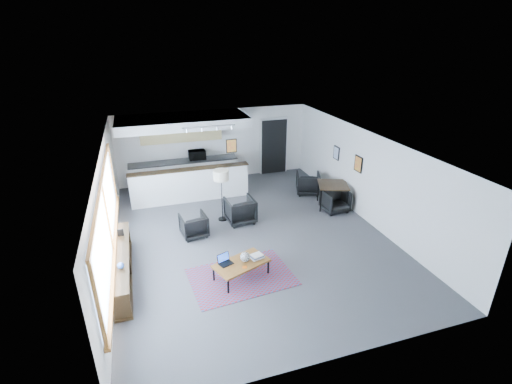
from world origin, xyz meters
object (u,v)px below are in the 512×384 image
object	(u,v)px
laptop	(225,260)
floor_lamp	(221,177)
book_stack	(257,256)
armchair_left	(194,224)
ceramic_pot	(245,257)
dining_chair_near	(335,201)
dining_table	(333,186)
microwave	(197,154)
dining_chair_far	(308,184)
coffee_table	(241,264)
armchair_right	(240,209)

from	to	relation	value
laptop	floor_lamp	xyz separation A→B (m)	(0.59, 2.79, 0.90)
book_stack	armchair_left	size ratio (longest dim) A/B	0.51
ceramic_pot	dining_chair_near	bearing A→B (deg)	33.47
ceramic_pot	floor_lamp	distance (m)	3.00
dining_table	book_stack	bearing A→B (deg)	-141.84
book_stack	microwave	xyz separation A→B (m)	(-0.35, 5.88, 0.69)
laptop	dining_chair_far	size ratio (longest dim) A/B	0.54
book_stack	dining_chair_far	world-z (taller)	dining_chair_far
dining_table	floor_lamp	bearing A→B (deg)	177.18
dining_chair_near	dining_table	bearing A→B (deg)	76.99
coffee_table	microwave	xyz separation A→B (m)	(0.04, 5.95, 0.76)
floor_lamp	microwave	bearing A→B (deg)	93.56
dining_chair_far	floor_lamp	bearing A→B (deg)	37.48
book_stack	dining_chair_near	world-z (taller)	dining_chair_near
floor_lamp	coffee_table	bearing A→B (deg)	-94.64
book_stack	floor_lamp	bearing A→B (deg)	93.16
dining_chair_far	microwave	distance (m)	4.07
floor_lamp	dining_table	bearing A→B (deg)	-2.82
floor_lamp	dining_chair_near	bearing A→B (deg)	-8.17
floor_lamp	microwave	world-z (taller)	floor_lamp
ceramic_pot	dining_chair_near	distance (m)	4.31
dining_chair_far	ceramic_pot	bearing A→B (deg)	69.03
coffee_table	laptop	size ratio (longest dim) A/B	3.74
laptop	ceramic_pot	xyz separation A→B (m)	(0.46, -0.08, 0.05)
armchair_left	dining_table	size ratio (longest dim) A/B	0.60
microwave	dining_chair_near	bearing A→B (deg)	-45.07
dining_table	microwave	distance (m)	4.94
book_stack	dining_chair_far	xyz separation A→B (m)	(3.09, 3.84, -0.10)
floor_lamp	microwave	distance (m)	3.07
coffee_table	laptop	world-z (taller)	laptop
ceramic_pot	microwave	size ratio (longest dim) A/B	0.39
coffee_table	floor_lamp	size ratio (longest dim) A/B	0.88
dining_table	microwave	world-z (taller)	microwave
book_stack	dining_chair_far	distance (m)	4.93
coffee_table	dining_chair_near	size ratio (longest dim) A/B	2.13
armchair_left	dining_table	bearing A→B (deg)	179.28
laptop	book_stack	size ratio (longest dim) A/B	1.03
floor_lamp	ceramic_pot	bearing A→B (deg)	-92.69
dining_chair_near	dining_chair_far	size ratio (longest dim) A/B	0.95
dining_chair_near	microwave	world-z (taller)	microwave
book_stack	microwave	size ratio (longest dim) A/B	0.61
laptop	ceramic_pot	bearing A→B (deg)	-30.80
dining_chair_near	coffee_table	bearing A→B (deg)	-149.35
armchair_left	dining_chair_far	xyz separation A→B (m)	(4.20, 1.71, -0.01)
ceramic_pot	book_stack	world-z (taller)	ceramic_pot
coffee_table	book_stack	xyz separation A→B (m)	(0.39, 0.07, 0.07)
armchair_left	armchair_right	bearing A→B (deg)	-171.48
armchair_left	armchair_right	xyz separation A→B (m)	(1.42, 0.40, 0.06)
book_stack	microwave	bearing A→B (deg)	93.37
dining_chair_near	microwave	xyz separation A→B (m)	(-3.65, 3.55, 0.81)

